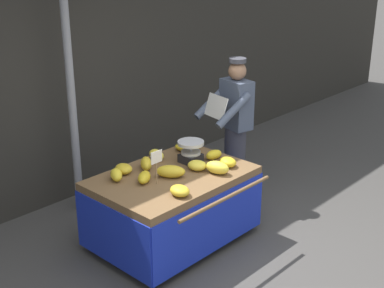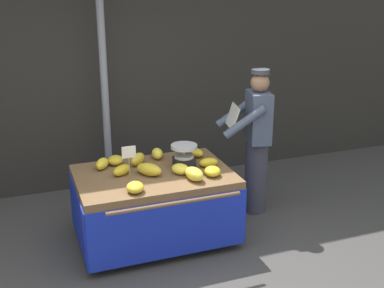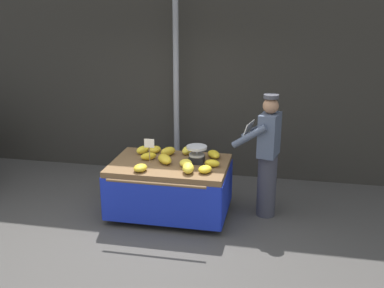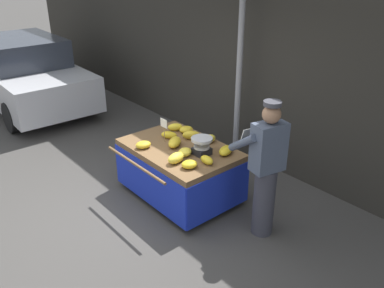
# 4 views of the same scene
# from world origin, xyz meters

# --- Properties ---
(ground_plane) EXTENTS (60.00, 60.00, 0.00)m
(ground_plane) POSITION_xyz_m (0.00, 0.00, 0.00)
(ground_plane) COLOR #423F3D
(back_wall) EXTENTS (16.00, 0.24, 4.04)m
(back_wall) POSITION_xyz_m (0.00, 2.66, 2.02)
(back_wall) COLOR #2D2B26
(back_wall) RESTS_ON ground
(street_pole) EXTENTS (0.09, 0.09, 3.13)m
(street_pole) POSITION_xyz_m (-0.10, 2.22, 1.56)
(street_pole) COLOR gray
(street_pole) RESTS_ON ground
(banana_cart) EXTENTS (1.61, 1.28, 0.77)m
(banana_cart) POSITION_xyz_m (0.12, 0.88, 0.56)
(banana_cart) COLOR brown
(banana_cart) RESTS_ON ground
(weighing_scale) EXTENTS (0.28, 0.28, 0.23)m
(weighing_scale) POSITION_xyz_m (0.48, 0.96, 0.88)
(weighing_scale) COLOR black
(weighing_scale) RESTS_ON banana_cart
(price_sign) EXTENTS (0.14, 0.01, 0.34)m
(price_sign) POSITION_xyz_m (-0.15, 0.82, 1.01)
(price_sign) COLOR #997A51
(price_sign) RESTS_ON banana_cart
(banana_bunch_0) EXTENTS (0.26, 0.31, 0.10)m
(banana_bunch_0) POSITION_xyz_m (0.67, 1.21, 0.81)
(banana_bunch_0) COLOR gold
(banana_bunch_0) RESTS_ON banana_cart
(banana_bunch_1) EXTENTS (0.21, 0.24, 0.11)m
(banana_bunch_1) POSITION_xyz_m (-0.36, 1.18, 0.82)
(banana_bunch_1) COLOR yellow
(banana_bunch_1) RESTS_ON banana_cart
(banana_bunch_2) EXTENTS (0.25, 0.23, 0.10)m
(banana_bunch_2) POSITION_xyz_m (-0.20, 0.95, 0.82)
(banana_bunch_2) COLOR gold
(banana_bunch_2) RESTS_ON banana_cart
(banana_bunch_3) EXTENTS (0.24, 0.26, 0.13)m
(banana_bunch_3) POSITION_xyz_m (0.02, 1.17, 0.83)
(banana_bunch_3) COLOR gold
(banana_bunch_3) RESTS_ON banana_cart
(banana_bunch_4) EXTENTS (0.19, 0.28, 0.13)m
(banana_bunch_4) POSITION_xyz_m (0.44, 0.56, 0.83)
(banana_bunch_4) COLOR yellow
(banana_bunch_4) RESTS_ON banana_cart
(banana_bunch_5) EXTENTS (0.21, 0.24, 0.10)m
(banana_bunch_5) POSITION_xyz_m (0.65, 0.61, 0.81)
(banana_bunch_5) COLOR gold
(banana_bunch_5) RESTS_ON banana_cart
(banana_bunch_6) EXTENTS (0.15, 0.23, 0.11)m
(banana_bunch_6) POSITION_xyz_m (0.27, 1.28, 0.82)
(banana_bunch_6) COLOR yellow
(banana_bunch_6) RESTS_ON banana_cart
(banana_bunch_7) EXTENTS (0.30, 0.33, 0.12)m
(banana_bunch_7) POSITION_xyz_m (0.06, 0.84, 0.83)
(banana_bunch_7) COLOR gold
(banana_bunch_7) RESTS_ON banana_cart
(banana_bunch_8) EXTENTS (0.20, 0.24, 0.09)m
(banana_bunch_8) POSITION_xyz_m (-0.18, 0.49, 0.81)
(banana_bunch_8) COLOR gold
(banana_bunch_8) RESTS_ON banana_cart
(banana_bunch_9) EXTENTS (0.21, 0.24, 0.10)m
(banana_bunch_9) POSITION_xyz_m (-0.20, 1.26, 0.81)
(banana_bunch_9) COLOR gold
(banana_bunch_9) RESTS_ON banana_cart
(banana_bunch_10) EXTENTS (0.23, 0.25, 0.10)m
(banana_bunch_10) POSITION_xyz_m (0.37, 0.77, 0.82)
(banana_bunch_10) COLOR yellow
(banana_bunch_10) RESTS_ON banana_cart
(banana_bunch_11) EXTENTS (0.21, 0.13, 0.10)m
(banana_bunch_11) POSITION_xyz_m (0.71, 0.84, 0.81)
(banana_bunch_11) COLOR gold
(banana_bunch_11) RESTS_ON banana_cart
(vendor_person) EXTENTS (0.65, 0.60, 1.71)m
(vendor_person) POSITION_xyz_m (1.41, 1.13, 0.87)
(vendor_person) COLOR #383842
(vendor_person) RESTS_ON ground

